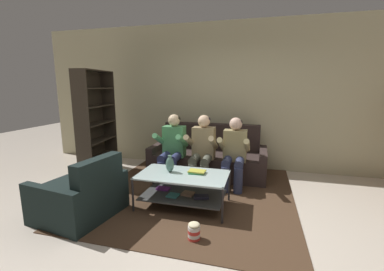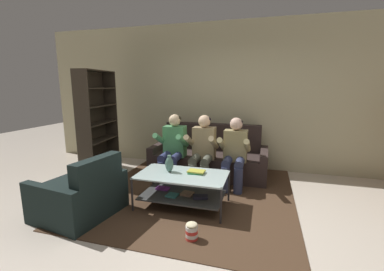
{
  "view_description": "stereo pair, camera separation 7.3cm",
  "coord_description": "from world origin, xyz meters",
  "px_view_note": "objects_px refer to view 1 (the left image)",
  "views": [
    {
      "loc": [
        0.57,
        -2.8,
        1.66
      ],
      "look_at": [
        -0.45,
        0.97,
        0.91
      ],
      "focal_mm": 24.0,
      "sensor_mm": 36.0,
      "label": 1
    },
    {
      "loc": [
        0.64,
        -2.78,
        1.66
      ],
      "look_at": [
        -0.45,
        0.97,
        0.91
      ],
      "focal_mm": 24.0,
      "sensor_mm": 36.0,
      "label": 2
    }
  ],
  "objects_px": {
    "couch": "(208,158)",
    "vase": "(170,164)",
    "armchair": "(81,196)",
    "person_seated_left": "(172,146)",
    "popcorn_tub": "(194,231)",
    "bookshelf": "(94,130)",
    "person_seated_right": "(234,150)",
    "person_seated_middle": "(202,147)",
    "coffee_table": "(183,185)",
    "book_stack": "(197,172)"
  },
  "relations": [
    {
      "from": "person_seated_left",
      "to": "popcorn_tub",
      "type": "height_order",
      "value": "person_seated_left"
    },
    {
      "from": "person_seated_middle",
      "to": "book_stack",
      "type": "distance_m",
      "value": 0.84
    },
    {
      "from": "person_seated_left",
      "to": "armchair",
      "type": "distance_m",
      "value": 1.71
    },
    {
      "from": "armchair",
      "to": "popcorn_tub",
      "type": "xyz_separation_m",
      "value": [
        1.54,
        -0.14,
        -0.17
      ]
    },
    {
      "from": "coffee_table",
      "to": "book_stack",
      "type": "xyz_separation_m",
      "value": [
        0.17,
        0.09,
        0.18
      ]
    },
    {
      "from": "person_seated_left",
      "to": "bookshelf",
      "type": "distance_m",
      "value": 1.55
    },
    {
      "from": "book_stack",
      "to": "armchair",
      "type": "distance_m",
      "value": 1.54
    },
    {
      "from": "book_stack",
      "to": "popcorn_tub",
      "type": "relative_size",
      "value": 1.17
    },
    {
      "from": "bookshelf",
      "to": "popcorn_tub",
      "type": "xyz_separation_m",
      "value": [
        2.36,
        -1.62,
        -0.74
      ]
    },
    {
      "from": "popcorn_tub",
      "to": "book_stack",
      "type": "bearing_deg",
      "value": 102.01
    },
    {
      "from": "popcorn_tub",
      "to": "person_seated_left",
      "type": "bearing_deg",
      "value": 116.5
    },
    {
      "from": "couch",
      "to": "book_stack",
      "type": "height_order",
      "value": "couch"
    },
    {
      "from": "person_seated_middle",
      "to": "coffee_table",
      "type": "height_order",
      "value": "person_seated_middle"
    },
    {
      "from": "armchair",
      "to": "popcorn_tub",
      "type": "distance_m",
      "value": 1.55
    },
    {
      "from": "vase",
      "to": "book_stack",
      "type": "xyz_separation_m",
      "value": [
        0.38,
        0.05,
        -0.09
      ]
    },
    {
      "from": "person_seated_right",
      "to": "coffee_table",
      "type": "height_order",
      "value": "person_seated_right"
    },
    {
      "from": "book_stack",
      "to": "popcorn_tub",
      "type": "distance_m",
      "value": 0.94
    },
    {
      "from": "bookshelf",
      "to": "armchair",
      "type": "distance_m",
      "value": 1.79
    },
    {
      "from": "bookshelf",
      "to": "popcorn_tub",
      "type": "height_order",
      "value": "bookshelf"
    },
    {
      "from": "person_seated_left",
      "to": "book_stack",
      "type": "relative_size",
      "value": 4.92
    },
    {
      "from": "person_seated_right",
      "to": "armchair",
      "type": "xyz_separation_m",
      "value": [
        -1.79,
        -1.51,
        -0.36
      ]
    },
    {
      "from": "popcorn_tub",
      "to": "bookshelf",
      "type": "bearing_deg",
      "value": 145.48
    },
    {
      "from": "person_seated_left",
      "to": "person_seated_middle",
      "type": "height_order",
      "value": "person_seated_middle"
    },
    {
      "from": "book_stack",
      "to": "popcorn_tub",
      "type": "xyz_separation_m",
      "value": [
        0.18,
        -0.83,
        -0.39
      ]
    },
    {
      "from": "armchair",
      "to": "vase",
      "type": "bearing_deg",
      "value": 33.0
    },
    {
      "from": "couch",
      "to": "vase",
      "type": "bearing_deg",
      "value": -100.78
    },
    {
      "from": "bookshelf",
      "to": "person_seated_middle",
      "type": "bearing_deg",
      "value": 0.94
    },
    {
      "from": "person_seated_right",
      "to": "coffee_table",
      "type": "xyz_separation_m",
      "value": [
        -0.6,
        -0.91,
        -0.32
      ]
    },
    {
      "from": "couch",
      "to": "book_stack",
      "type": "relative_size",
      "value": 8.96
    },
    {
      "from": "vase",
      "to": "popcorn_tub",
      "type": "bearing_deg",
      "value": -54.64
    },
    {
      "from": "person_seated_middle",
      "to": "person_seated_right",
      "type": "relative_size",
      "value": 1.02
    },
    {
      "from": "vase",
      "to": "armchair",
      "type": "height_order",
      "value": "armchair"
    },
    {
      "from": "book_stack",
      "to": "armchair",
      "type": "height_order",
      "value": "armchair"
    },
    {
      "from": "person_seated_left",
      "to": "armchair",
      "type": "relative_size",
      "value": 1.12
    },
    {
      "from": "book_stack",
      "to": "bookshelf",
      "type": "relative_size",
      "value": 0.12
    },
    {
      "from": "book_stack",
      "to": "armchair",
      "type": "relative_size",
      "value": 0.23
    },
    {
      "from": "person_seated_left",
      "to": "coffee_table",
      "type": "distance_m",
      "value": 1.08
    },
    {
      "from": "person_seated_middle",
      "to": "couch",
      "type": "bearing_deg",
      "value": 90.0
    },
    {
      "from": "person_seated_left",
      "to": "vase",
      "type": "height_order",
      "value": "person_seated_left"
    },
    {
      "from": "vase",
      "to": "armchair",
      "type": "xyz_separation_m",
      "value": [
        -0.98,
        -0.64,
        -0.31
      ]
    },
    {
      "from": "person_seated_left",
      "to": "bookshelf",
      "type": "bearing_deg",
      "value": -178.74
    },
    {
      "from": "person_seated_middle",
      "to": "coffee_table",
      "type": "distance_m",
      "value": 0.98
    },
    {
      "from": "couch",
      "to": "popcorn_tub",
      "type": "relative_size",
      "value": 10.49
    },
    {
      "from": "vase",
      "to": "couch",
      "type": "bearing_deg",
      "value": 79.22
    },
    {
      "from": "person_seated_right",
      "to": "popcorn_tub",
      "type": "xyz_separation_m",
      "value": [
        -0.25,
        -1.66,
        -0.53
      ]
    },
    {
      "from": "vase",
      "to": "bookshelf",
      "type": "height_order",
      "value": "bookshelf"
    },
    {
      "from": "book_stack",
      "to": "bookshelf",
      "type": "bearing_deg",
      "value": 160.12
    },
    {
      "from": "armchair",
      "to": "coffee_table",
      "type": "bearing_deg",
      "value": 26.68
    },
    {
      "from": "vase",
      "to": "book_stack",
      "type": "distance_m",
      "value": 0.39
    },
    {
      "from": "person_seated_middle",
      "to": "armchair",
      "type": "bearing_deg",
      "value": -129.56
    }
  ]
}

